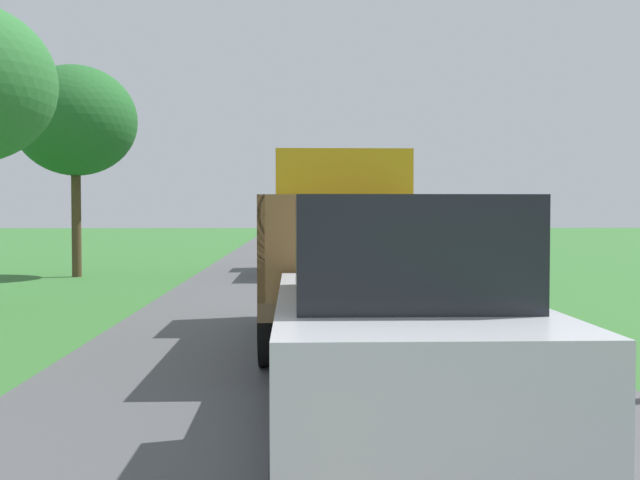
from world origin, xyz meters
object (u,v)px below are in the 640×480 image
at_px(roadside_tree_near_left, 75,121).
at_px(following_car, 396,326).
at_px(banana_truck_near, 345,241).
at_px(banana_truck_far, 320,227).

distance_m(roadside_tree_near_left, following_car, 19.27).
relative_size(banana_truck_near, roadside_tree_near_left, 0.93).
xyz_separation_m(banana_truck_near, following_car, (-0.03, -5.90, -0.40)).
bearing_deg(following_car, banana_truck_near, 89.68).
bearing_deg(roadside_tree_near_left, banana_truck_near, -58.06).
bearing_deg(following_car, roadside_tree_near_left, 112.36).
bearing_deg(banana_truck_far, roadside_tree_near_left, -173.43).
distance_m(banana_truck_far, following_car, 18.36).
xyz_separation_m(roadside_tree_near_left, following_car, (7.20, -17.51, -3.56)).
bearing_deg(following_car, banana_truck_far, 89.71).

